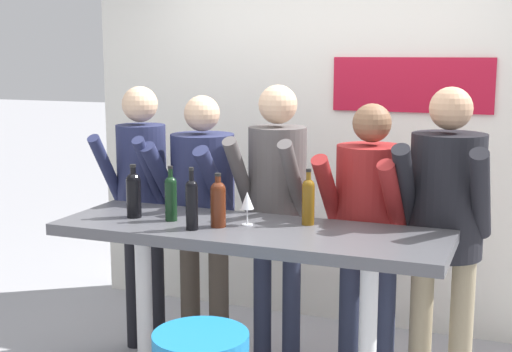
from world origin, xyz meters
TOP-DOWN VIEW (x-y plane):
  - back_wall at (0.00, 1.54)m, footprint 3.63×0.12m
  - tasting_table at (0.00, 0.00)m, footprint 2.03×0.65m
  - person_far_left at (-0.95, 0.54)m, footprint 0.38×0.52m
  - person_left at (-0.53, 0.54)m, footprint 0.50×0.59m
  - person_center_left at (-0.05, 0.55)m, footprint 0.41×0.53m
  - person_center at (0.51, 0.52)m, footprint 0.49×0.57m
  - person_center_right at (0.92, 0.51)m, footprint 0.48×0.57m
  - wine_bottle_0 at (-0.44, -0.02)m, footprint 0.06×0.06m
  - wine_bottle_1 at (-0.15, -0.05)m, footprint 0.08×0.08m
  - wine_bottle_2 at (-0.25, -0.15)m, footprint 0.06×0.06m
  - wine_bottle_3 at (0.27, 0.16)m, footprint 0.07×0.07m
  - wine_bottle_4 at (-0.66, -0.02)m, footprint 0.08×0.08m
  - wine_glass_0 at (-0.02, 0.03)m, footprint 0.07×0.07m

SIDE VIEW (x-z plane):
  - tasting_table at x=0.00m, z-range 0.35..1.38m
  - person_center at x=0.51m, z-range 0.19..1.83m
  - person_left at x=-0.53m, z-range 0.19..1.85m
  - person_center_right at x=0.92m, z-range 0.20..1.94m
  - person_far_left at x=-0.95m, z-range 0.22..1.93m
  - person_center_left at x=-0.05m, z-range 0.22..1.94m
  - wine_glass_0 at x=-0.02m, z-range 1.06..1.24m
  - wine_bottle_1 at x=-0.15m, z-range 1.02..1.30m
  - wine_bottle_0 at x=-0.44m, z-range 1.01..1.31m
  - wine_bottle_3 at x=0.27m, z-range 1.02..1.31m
  - wine_bottle_4 at x=-0.66m, z-range 1.02..1.31m
  - wine_bottle_2 at x=-0.25m, z-range 1.01..1.33m
  - back_wall at x=0.00m, z-range 0.00..2.50m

